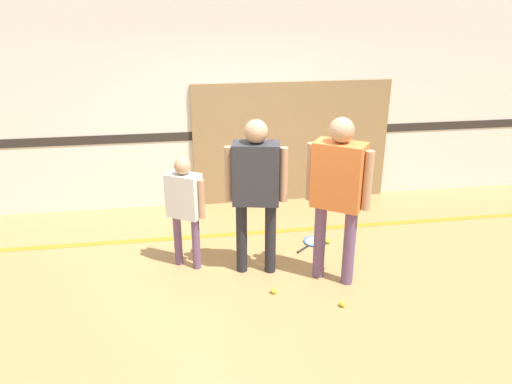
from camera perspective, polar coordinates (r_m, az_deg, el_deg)
The scene contains 11 objects.
ground_plane at distance 5.44m, azimuth 0.65°, elevation -10.24°, with size 16.00×16.00×0.00m, color #A87F4C.
wall_back at distance 6.98m, azimuth -2.40°, elevation 11.21°, with size 16.00×0.07×3.20m.
wall_panel at distance 7.23m, azimuth 4.10°, elevation 5.65°, with size 2.83×0.05×1.75m.
floor_stripe at distance 6.45m, azimuth -1.05°, elevation -4.73°, with size 14.40×0.10×0.01m.
person_instructor at distance 5.18m, azimuth 0.00°, elevation 1.21°, with size 0.64×0.35×1.72m.
person_student_left at distance 5.44m, azimuth -8.17°, elevation -1.05°, with size 0.42×0.36×1.29m.
person_student_right at distance 5.07m, azimuth 9.37°, elevation 0.92°, with size 0.57×0.51×1.79m.
racket_spare_on_floor at distance 6.26m, azimuth 6.65°, elevation -5.69°, with size 0.49×0.46×0.03m.
tennis_ball_near_instructor at distance 5.25m, azimuth 2.06°, elevation -11.18°, with size 0.07×0.07×0.07m, color #CCE038.
tennis_ball_by_spare_racket at distance 6.25m, azimuth 8.23°, elevation -5.57°, with size 0.07×0.07×0.07m, color #CCE038.
tennis_ball_stray_left at distance 5.12m, azimuth 9.87°, elevation -12.45°, with size 0.07×0.07×0.07m, color #CCE038.
Camera 1 is at (-0.76, -4.54, 2.91)m, focal length 35.00 mm.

